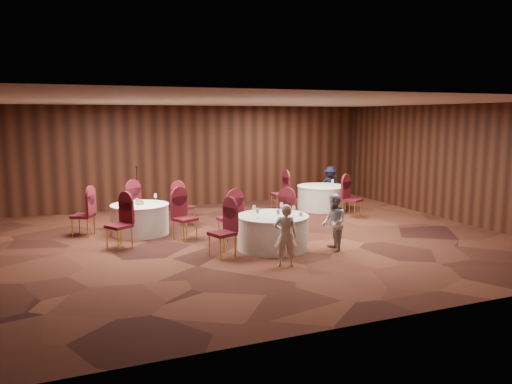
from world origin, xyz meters
name	(u,v)px	position (x,y,z in m)	size (l,w,h in m)	color
ground	(251,240)	(0.00, 0.00, 0.00)	(12.00, 12.00, 0.00)	black
room_shell	(251,156)	(0.00, 0.00, 1.96)	(12.00, 12.00, 12.00)	silver
table_main	(273,232)	(0.16, -0.86, 0.38)	(1.57, 1.57, 0.74)	silver
table_left	(140,219)	(-2.30, 1.61, 0.38)	(1.41, 1.41, 0.74)	silver
table_right	(322,197)	(3.45, 2.77, 0.38)	(1.52, 1.52, 0.74)	silver
chairs_main	(249,222)	(-0.15, -0.27, 0.50)	(2.78, 1.96, 1.00)	#420D10
chairs_left	(141,214)	(-2.28, 1.61, 0.50)	(3.25, 3.07, 1.00)	#420D10
chairs_right	(315,197)	(2.96, 2.33, 0.50)	(2.09, 2.40, 1.00)	#420D10
tabletop_main	(281,211)	(0.30, -0.97, 0.84)	(1.09, 1.15, 0.22)	silver
tabletop_left	(139,201)	(-2.30, 1.62, 0.82)	(0.83, 0.83, 0.22)	silver
tabletop_right	(333,181)	(3.68, 2.53, 0.90)	(0.08, 0.08, 0.22)	silver
mic_stand	(138,203)	(-2.04, 3.62, 0.42)	(0.24, 0.24, 1.49)	black
woman_a	(285,235)	(-0.14, -2.14, 0.61)	(0.44, 0.29, 1.22)	silver
woman_b	(334,222)	(1.31, -1.51, 0.62)	(0.60, 0.47, 1.24)	#A3A3A7
man_c	(330,185)	(4.27, 3.66, 0.61)	(0.79, 0.46, 1.23)	black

